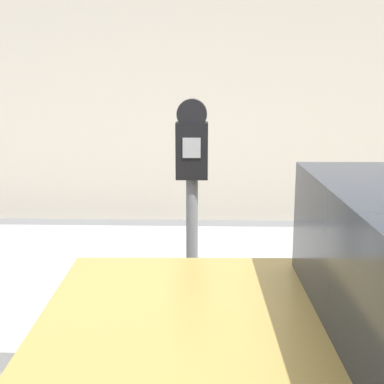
{
  "coord_description": "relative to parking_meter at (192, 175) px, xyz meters",
  "views": [
    {
      "loc": [
        0.06,
        -2.09,
        1.76
      ],
      "look_at": [
        -0.04,
        1.15,
        1.05
      ],
      "focal_mm": 50.0,
      "sensor_mm": 36.0,
      "label": 1
    }
  ],
  "objects": [
    {
      "name": "sidewalk",
      "position": [
        0.04,
        1.05,
        -1.1
      ],
      "size": [
        24.0,
        2.8,
        0.13
      ],
      "color": "#9E9B96",
      "rests_on": "ground_plane"
    },
    {
      "name": "parking_meter",
      "position": [
        0.0,
        0.0,
        0.0
      ],
      "size": [
        0.2,
        0.16,
        1.49
      ],
      "color": "slate",
      "rests_on": "sidewalk"
    }
  ]
}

